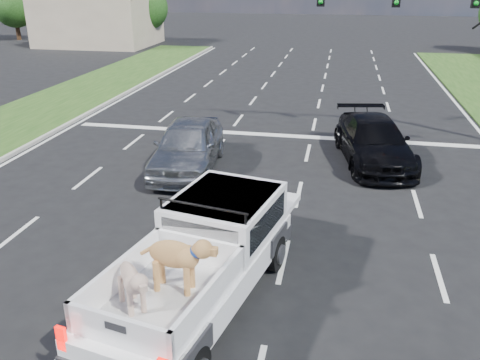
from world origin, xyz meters
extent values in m
plane|color=black|center=(0.00, 0.00, 0.00)|extent=(160.00, 160.00, 0.00)
cube|color=silver|center=(-5.25, 6.00, 0.01)|extent=(0.12, 60.00, 0.01)
cube|color=silver|center=(-1.75, 6.00, 0.01)|extent=(0.12, 60.00, 0.01)
cube|color=silver|center=(1.75, 6.00, 0.01)|extent=(0.12, 60.00, 0.01)
cube|color=silver|center=(5.25, 6.00, 0.01)|extent=(0.12, 60.00, 0.01)
cube|color=silver|center=(-8.80, 6.00, 0.01)|extent=(0.15, 60.00, 0.01)
cube|color=silver|center=(0.00, 10.00, 0.01)|extent=(17.00, 0.45, 0.01)
cube|color=#99968C|center=(-9.05, 6.00, 0.07)|extent=(0.15, 60.00, 0.14)
cube|color=#BCAA90|center=(-20.00, 36.00, 2.20)|extent=(10.00, 8.00, 4.40)
cylinder|color=#332114|center=(-30.00, 38.00, 1.08)|extent=(0.44, 0.44, 2.16)
sphere|color=#17330E|center=(-30.00, 38.00, 3.30)|extent=(4.20, 4.20, 4.20)
cylinder|color=#332114|center=(-24.00, 38.00, 1.08)|extent=(0.44, 0.44, 2.16)
sphere|color=#17330E|center=(-24.00, 38.00, 3.30)|extent=(4.20, 4.20, 4.20)
cylinder|color=#332114|center=(-16.00, 38.00, 1.08)|extent=(0.44, 0.44, 2.16)
sphere|color=#17330E|center=(-16.00, 38.00, 3.30)|extent=(4.20, 4.20, 4.20)
cylinder|color=black|center=(-1.07, -3.89, 0.41)|extent=(0.46, 0.86, 0.82)
cylinder|color=black|center=(-0.27, 0.02, 0.41)|extent=(0.46, 0.86, 0.82)
cylinder|color=black|center=(1.57, -0.36, 0.41)|extent=(0.46, 0.86, 0.82)
cube|color=white|center=(0.26, -2.07, 0.71)|extent=(3.16, 6.01, 0.56)
cube|color=white|center=(0.53, -0.75, 1.45)|extent=(2.44, 2.83, 0.93)
cube|color=black|center=(0.28, -1.95, 1.49)|extent=(1.64, 0.37, 0.67)
cylinder|color=black|center=(0.31, -1.81, 2.13)|extent=(1.91, 0.44, 0.05)
cube|color=black|center=(0.00, -3.31, 0.96)|extent=(2.43, 3.08, 0.06)
cube|color=white|center=(-0.90, -3.13, 1.27)|extent=(0.64, 2.71, 0.56)
cube|color=white|center=(0.90, -3.50, 1.27)|extent=(0.64, 2.71, 0.56)
cube|color=white|center=(-0.27, -4.61, 1.27)|extent=(1.90, 0.47, 0.56)
cube|color=#EE0A05|center=(-1.21, -4.65, 1.02)|extent=(0.18, 0.10, 0.43)
imported|color=#A4A7AB|center=(-2.20, 5.45, 0.86)|extent=(2.47, 5.21, 1.72)
imported|color=black|center=(4.08, 7.44, 0.78)|extent=(3.12, 5.69, 1.56)
camera|label=1|loc=(2.76, -10.38, 6.29)|focal=38.00mm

